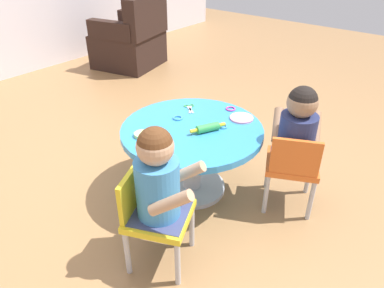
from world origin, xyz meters
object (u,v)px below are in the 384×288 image
craft_table (192,144)px  rolling_pin (208,128)px  child_chair_right (292,165)px  seated_child_left (158,178)px  seated_child_right (298,129)px  armchair_dark (131,41)px  craft_scissors (189,107)px  child_chair_left (153,213)px

craft_table → rolling_pin: (0.02, -0.10, 0.14)m
child_chair_right → rolling_pin: 0.55m
seated_child_left → rolling_pin: 0.61m
seated_child_left → seated_child_right: size_ratio=1.00×
armchair_dark → craft_scissors: (-1.26, -1.96, 0.16)m
child_chair_right → seated_child_right: size_ratio=1.05×
seated_child_right → craft_scissors: (-0.07, 0.74, -0.06)m
seated_child_left → child_chair_right: (0.80, -0.31, -0.23)m
craft_table → craft_scissors: bearing=42.7°
seated_child_left → seated_child_right: bearing=-19.3°
seated_child_left → craft_scissors: seated_child_left is taller
seated_child_right → craft_scissors: seated_child_right is taller
rolling_pin → craft_scissors: (0.18, 0.29, -0.02)m
child_chair_left → seated_child_right: seated_child_right is taller
child_chair_left → child_chair_right: same height
seated_child_left → armchair_dark: bearing=50.0°
child_chair_left → rolling_pin: size_ratio=2.48×
child_chair_left → craft_table: bearing=20.9°
seated_child_left → seated_child_right: same height
seated_child_left → armchair_dark: size_ratio=0.59×
armchair_dark → child_chair_right: bearing=-114.2°
seated_child_right → rolling_pin: (-0.25, 0.45, -0.04)m
child_chair_left → rolling_pin: child_chair_left is taller
craft_table → seated_child_right: size_ratio=1.71×
seated_child_right → rolling_pin: 0.52m
armchair_dark → craft_scissors: 2.33m
craft_table → child_chair_left: 0.62m
child_chair_left → seated_child_left: seated_child_left is taller
craft_table → craft_scissors: (0.20, 0.19, 0.12)m
child_chair_right → craft_scissors: 0.77m
armchair_dark → seated_child_right: bearing=-113.7°
child_chair_right → craft_scissors: size_ratio=3.98×
seated_child_right → rolling_pin: seated_child_right is taller
child_chair_right → rolling_pin: (-0.22, 0.46, 0.19)m
seated_child_left → child_chair_right: 0.89m
seated_child_left → craft_table: bearing=24.6°
seated_child_left → rolling_pin: (0.58, 0.15, -0.04)m
seated_child_right → child_chair_left: bearing=158.9°
seated_child_left → armchair_dark: (2.02, 2.40, -0.22)m
armchair_dark → rolling_pin: bearing=-122.5°
rolling_pin → armchair_dark: bearing=57.5°
child_chair_left → seated_child_right: size_ratio=1.05×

